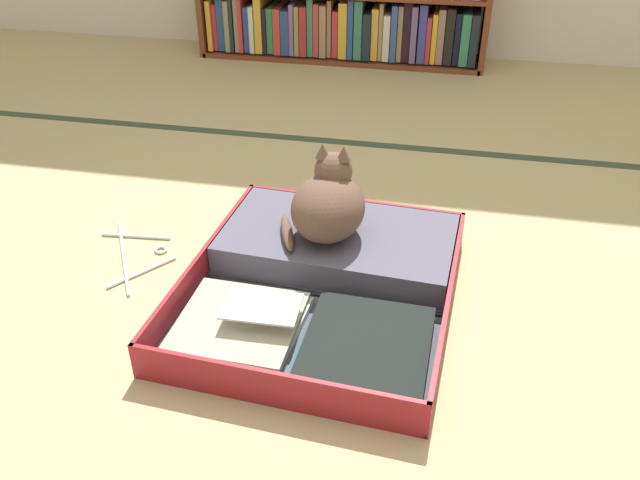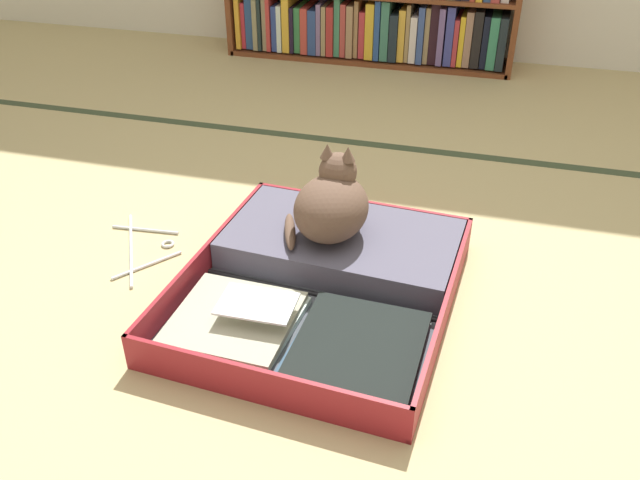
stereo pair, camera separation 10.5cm
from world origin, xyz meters
TOP-DOWN VIEW (x-y plane):
  - ground_plane at (0.00, 0.00)m, footprint 10.00×10.00m
  - tatami_border at (0.00, 1.15)m, footprint 4.80×0.05m
  - open_suitcase at (-0.07, 0.17)m, footprint 0.76×0.86m
  - black_cat at (-0.09, 0.29)m, footprint 0.27×0.27m
  - clothes_hanger at (-0.68, 0.20)m, footprint 0.28×0.36m

SIDE VIEW (x-z plane):
  - ground_plane at x=0.00m, z-range 0.00..0.00m
  - tatami_border at x=0.00m, z-range 0.00..0.00m
  - clothes_hanger at x=-0.68m, z-range 0.00..0.01m
  - open_suitcase at x=-0.07m, z-range -0.01..0.10m
  - black_cat at x=-0.09m, z-range 0.07..0.33m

